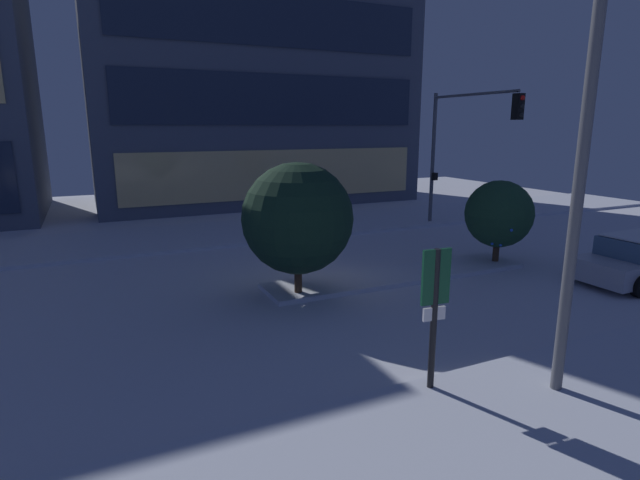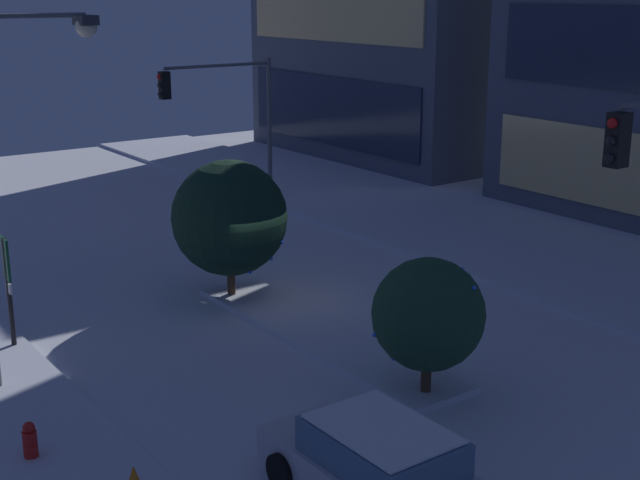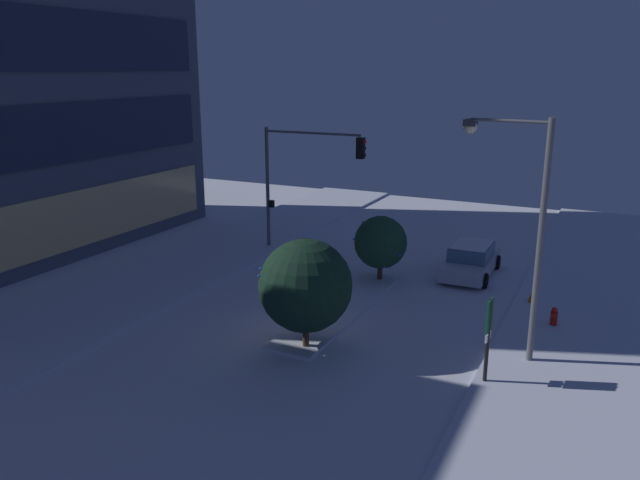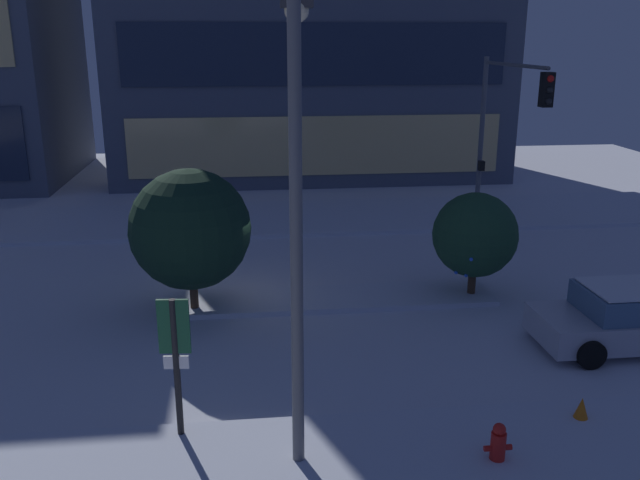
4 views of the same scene
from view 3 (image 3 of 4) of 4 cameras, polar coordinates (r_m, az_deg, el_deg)
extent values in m
plane|color=silver|center=(22.28, -1.78, -9.10)|extent=(52.00, 52.00, 0.00)
cube|color=silver|center=(20.16, 21.42, -12.79)|extent=(52.00, 5.20, 0.14)
cube|color=silver|center=(27.13, -18.45, -5.18)|extent=(52.00, 5.20, 0.14)
cube|color=silver|center=(24.80, 1.88, -6.30)|extent=(9.00, 1.80, 0.14)
cube|color=#E5C67F|center=(33.24, -20.38, 2.01)|extent=(17.65, 0.10, 2.79)
cube|color=#232D42|center=(32.60, -21.07, 9.17)|extent=(17.65, 0.10, 2.79)
cube|color=#232D42|center=(32.49, -21.80, 16.49)|extent=(17.65, 0.10, 2.79)
cube|color=#B7B7C1|center=(29.62, 13.51, -2.13)|extent=(4.51, 1.92, 0.66)
cube|color=slate|center=(29.45, 13.59, -1.00)|extent=(2.44, 1.72, 0.60)
cube|color=white|center=(29.36, 13.63, -0.37)|extent=(2.26, 1.60, 0.04)
sphere|color=#F9E5B2|center=(31.88, 13.25, -0.93)|extent=(0.16, 0.16, 0.16)
sphere|color=#F9E5B2|center=(31.66, 15.52, -1.20)|extent=(0.16, 0.16, 0.16)
cylinder|color=black|center=(31.25, 12.38, -1.53)|extent=(0.66, 0.22, 0.66)
cylinder|color=black|center=(30.92, 15.78, -1.94)|extent=(0.66, 0.22, 0.66)
cylinder|color=black|center=(28.49, 11.00, -3.11)|extent=(0.66, 0.22, 0.66)
cylinder|color=black|center=(28.13, 14.72, -3.58)|extent=(0.66, 0.22, 0.66)
cylinder|color=#565960|center=(32.69, -4.77, 4.66)|extent=(0.18, 0.18, 6.34)
cylinder|color=#565960|center=(31.05, -0.74, 9.68)|extent=(0.12, 5.14, 0.12)
cube|color=black|center=(30.06, 3.71, 8.31)|extent=(0.32, 0.36, 1.00)
sphere|color=red|center=(29.95, 4.06, 8.90)|extent=(0.20, 0.20, 0.20)
sphere|color=black|center=(29.99, 4.04, 8.29)|extent=(0.20, 0.20, 0.20)
sphere|color=black|center=(30.03, 4.03, 7.69)|extent=(0.20, 0.20, 0.20)
cube|color=black|center=(32.73, -4.41, 3.30)|extent=(0.20, 0.24, 0.36)
cylinder|color=#565960|center=(20.39, 19.32, -0.61)|extent=(0.20, 0.20, 7.83)
cylinder|color=#565960|center=(20.01, 16.87, 10.31)|extent=(0.33, 2.41, 0.10)
cube|color=#333338|center=(20.36, 13.51, 10.33)|extent=(0.56, 0.36, 0.20)
sphere|color=#F9E5B2|center=(20.37, 13.49, 9.97)|extent=(0.44, 0.44, 0.44)
cylinder|color=red|center=(24.66, 20.44, -6.83)|extent=(0.26, 0.26, 0.63)
sphere|color=red|center=(24.52, 20.52, -5.99)|extent=(0.22, 0.22, 0.22)
cylinder|color=red|center=(24.48, 20.40, -6.91)|extent=(0.12, 0.10, 0.10)
cylinder|color=red|center=(24.81, 20.49, -6.61)|extent=(0.12, 0.10, 0.10)
cylinder|color=black|center=(19.44, 14.96, -9.02)|extent=(0.12, 0.12, 2.74)
cube|color=#144C2D|center=(19.11, 15.14, -6.64)|extent=(0.55, 0.11, 1.00)
cube|color=white|center=(19.37, 14.99, -8.51)|extent=(0.44, 0.09, 0.24)
cylinder|color=#473323|center=(28.07, 5.44, -2.98)|extent=(0.22, 0.22, 0.84)
sphere|color=#1E4228|center=(27.66, 5.52, -0.21)|extent=(2.33, 2.33, 2.33)
sphere|color=blue|center=(27.40, 6.30, -2.47)|extent=(0.10, 0.10, 0.10)
sphere|color=blue|center=(27.03, 7.24, -1.39)|extent=(0.10, 0.10, 0.10)
sphere|color=blue|center=(28.24, 3.79, -1.39)|extent=(0.10, 0.10, 0.10)
sphere|color=blue|center=(27.24, 5.83, -2.48)|extent=(0.10, 0.10, 0.10)
sphere|color=blue|center=(27.63, 3.10, 0.09)|extent=(0.10, 0.10, 0.10)
sphere|color=blue|center=(27.78, 3.92, 1.61)|extent=(0.10, 0.10, 0.10)
sphere|color=blue|center=(28.37, 5.37, 1.70)|extent=(0.10, 0.10, 0.10)
cylinder|color=#473323|center=(21.42, -1.30, -8.72)|extent=(0.22, 0.22, 0.96)
sphere|color=black|center=(20.75, -1.33, -4.15)|extent=(3.12, 3.12, 3.12)
sphere|color=blue|center=(22.30, -2.07, -4.29)|extent=(0.10, 0.10, 0.10)
sphere|color=blue|center=(20.45, -5.56, -3.28)|extent=(0.10, 0.10, 0.10)
sphere|color=blue|center=(21.97, -0.48, -6.69)|extent=(0.10, 0.10, 0.10)
sphere|color=blue|center=(22.23, -1.63, -5.58)|extent=(0.10, 0.10, 0.10)
sphere|color=blue|center=(20.58, -5.41, -2.61)|extent=(0.10, 0.10, 0.10)
cone|color=orange|center=(26.66, 18.61, -5.08)|extent=(0.36, 0.36, 0.55)
camera|label=1|loc=(13.51, 40.16, -7.63)|focal=27.95mm
camera|label=2|loc=(37.60, 30.31, 11.75)|focal=49.91mm
camera|label=4|loc=(20.53, 48.15, 4.02)|focal=37.65mm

